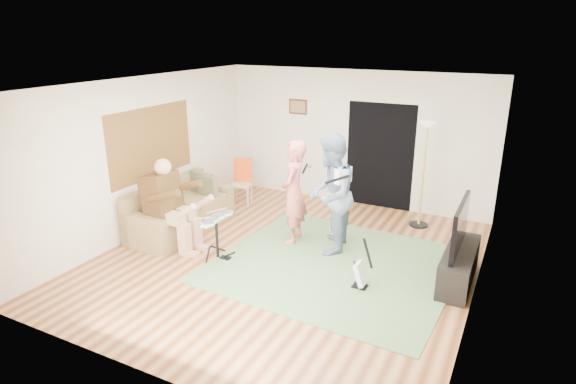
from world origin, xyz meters
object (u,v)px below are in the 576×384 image
(singer, at_px, (294,192))
(guitar_spare, at_px, (361,274))
(tv_cabinet, at_px, (459,266))
(torchiere_lamp, at_px, (425,156))
(sofa, at_px, (178,214))
(guitarist, at_px, (330,195))
(drum_kit, at_px, (217,239))
(dining_chair, at_px, (242,188))
(television, at_px, (460,226))

(singer, height_order, guitar_spare, singer)
(tv_cabinet, bearing_deg, torchiere_lamp, 117.35)
(sofa, relative_size, guitarist, 1.09)
(drum_kit, distance_m, dining_chair, 2.52)
(sofa, bearing_deg, guitarist, 8.09)
(torchiere_lamp, height_order, dining_chair, torchiere_lamp)
(drum_kit, xyz_separation_m, television, (3.45, 0.91, 0.54))
(singer, distance_m, guitar_spare, 1.95)
(sofa, bearing_deg, television, 3.12)
(singer, bearing_deg, television, 74.12)
(drum_kit, distance_m, torchiere_lamp, 3.89)
(drum_kit, distance_m, guitar_spare, 2.33)
(guitar_spare, bearing_deg, tv_cabinet, 33.81)
(guitar_spare, bearing_deg, dining_chair, 146.34)
(drum_kit, xyz_separation_m, singer, (0.78, 1.12, 0.56))
(dining_chair, bearing_deg, torchiere_lamp, -11.26)
(guitar_spare, height_order, torchiere_lamp, torchiere_lamp)
(guitar_spare, bearing_deg, singer, 147.03)
(drum_kit, height_order, guitar_spare, guitar_spare)
(drum_kit, relative_size, guitarist, 0.37)
(guitar_spare, relative_size, television, 0.63)
(drum_kit, bearing_deg, torchiere_lamp, 47.38)
(guitarist, height_order, guitar_spare, guitarist)
(guitar_spare, relative_size, tv_cabinet, 0.54)
(sofa, bearing_deg, tv_cabinet, 3.09)
(sofa, height_order, guitarist, guitarist)
(sofa, distance_m, drum_kit, 1.45)
(dining_chair, bearing_deg, guitarist, -45.99)
(drum_kit, height_order, guitarist, guitarist)
(television, bearing_deg, torchiere_lamp, 116.12)
(drum_kit, relative_size, television, 0.59)
(tv_cabinet, bearing_deg, sofa, -176.91)
(singer, xyz_separation_m, guitar_spare, (1.54, -1.00, -0.66))
(television, bearing_deg, guitar_spare, -145.04)
(tv_cabinet, xyz_separation_m, television, (-0.05, 0.00, 0.60))
(drum_kit, height_order, dining_chair, dining_chair)
(guitar_spare, bearing_deg, sofa, 171.64)
(sofa, height_order, guitar_spare, sofa)
(guitar_spare, xyz_separation_m, tv_cabinet, (1.18, 0.79, 0.03))
(guitar_spare, distance_m, television, 1.52)
(torchiere_lamp, bearing_deg, tv_cabinet, -62.65)
(sofa, relative_size, dining_chair, 2.27)
(guitar_spare, distance_m, torchiere_lamp, 2.87)
(guitar_spare, relative_size, dining_chair, 0.82)
(guitar_spare, xyz_separation_m, torchiere_lamp, (0.22, 2.64, 1.10))
(sofa, xyz_separation_m, dining_chair, (0.31, 1.67, 0.05))
(drum_kit, height_order, torchiere_lamp, torchiere_lamp)
(drum_kit, distance_m, guitarist, 1.91)
(tv_cabinet, bearing_deg, guitar_spare, -146.19)
(torchiere_lamp, height_order, tv_cabinet, torchiere_lamp)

